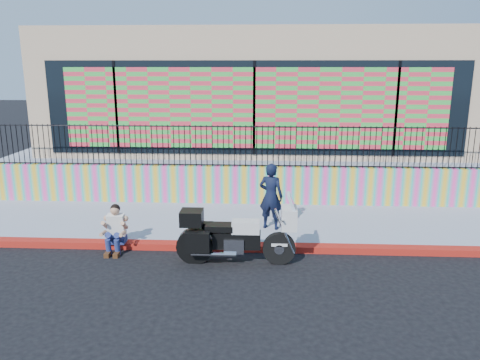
{
  "coord_description": "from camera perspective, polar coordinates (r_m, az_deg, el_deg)",
  "views": [
    {
      "loc": [
        0.32,
        -9.99,
        4.13
      ],
      "look_at": [
        -0.27,
        1.2,
        1.35
      ],
      "focal_mm": 35.0,
      "sensor_mm": 36.0,
      "label": 1
    }
  ],
  "objects": [
    {
      "name": "police_officer",
      "position": [
        11.53,
        3.79,
        -1.99
      ],
      "size": [
        0.7,
        0.57,
        1.66
      ],
      "primitive_type": "imported",
      "rotation": [
        0.0,
        0.0,
        2.82
      ],
      "color": "black",
      "rests_on": "sidewalk"
    },
    {
      "name": "sidewalk",
      "position": [
        12.33,
        1.38,
        -5.29
      ],
      "size": [
        16.0,
        3.0,
        0.15
      ],
      "primitive_type": "cube",
      "color": "#8F94AB",
      "rests_on": "ground"
    },
    {
      "name": "metal_fence",
      "position": [
        13.44,
        1.62,
        4.14
      ],
      "size": [
        15.8,
        0.04,
        1.2
      ],
      "primitive_type": null,
      "color": "black",
      "rests_on": "mural_wall"
    },
    {
      "name": "mural_wall",
      "position": [
        13.68,
        1.59,
        -0.61
      ],
      "size": [
        16.0,
        0.2,
        1.1
      ],
      "primitive_type": "cube",
      "color": "#FF43A5",
      "rests_on": "sidewalk"
    },
    {
      "name": "seated_man",
      "position": [
        10.93,
        -15.02,
        -6.28
      ],
      "size": [
        0.54,
        0.71,
        1.06
      ],
      "color": "navy",
      "rests_on": "ground"
    },
    {
      "name": "police_motorcycle",
      "position": [
        9.92,
        -0.67,
        -6.62
      ],
      "size": [
        2.49,
        0.82,
        1.55
      ],
      "color": "black",
      "rests_on": "ground"
    },
    {
      "name": "elevated_platform",
      "position": [
        18.68,
        2.0,
        3.09
      ],
      "size": [
        16.0,
        10.0,
        1.25
      ],
      "primitive_type": "cube",
      "color": "#8F94AB",
      "rests_on": "ground"
    },
    {
      "name": "ground",
      "position": [
        10.82,
        1.11,
        -8.54
      ],
      "size": [
        90.0,
        90.0,
        0.0
      ],
      "primitive_type": "plane",
      "color": "black",
      "rests_on": "ground"
    },
    {
      "name": "storefront_building",
      "position": [
        18.15,
        2.05,
        11.12
      ],
      "size": [
        14.0,
        8.06,
        4.0
      ],
      "color": "#CAAE86",
      "rests_on": "elevated_platform"
    },
    {
      "name": "red_curb",
      "position": [
        10.79,
        1.11,
        -8.17
      ],
      "size": [
        16.0,
        0.3,
        0.15
      ],
      "primitive_type": "cube",
      "color": "#A30B19",
      "rests_on": "ground"
    }
  ]
}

